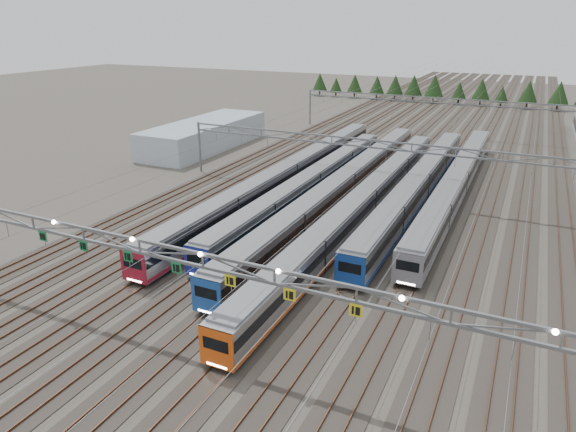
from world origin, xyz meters
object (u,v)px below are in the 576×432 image
at_px(train_f, 457,182).
at_px(gantry_near, 201,264).
at_px(train_e, 418,185).
at_px(west_shed, 205,135).
at_px(train_c, 345,185).
at_px(gantry_mid, 370,150).
at_px(train_a, 288,175).
at_px(gantry_far, 433,104).
at_px(train_d, 365,202).
at_px(train_b, 311,184).

relative_size(train_f, gantry_near, 1.05).
height_order(train_e, west_shed, west_shed).
xyz_separation_m(train_c, gantry_mid, (2.25, 3.52, 4.28)).
xyz_separation_m(train_a, gantry_far, (11.25, 47.25, 4.30)).
distance_m(train_a, train_c, 9.09).
relative_size(train_a, train_f, 1.12).
height_order(train_f, gantry_far, gantry_far).
height_order(train_d, train_e, train_e).
height_order(train_d, gantry_mid, gantry_mid).
distance_m(gantry_mid, west_shed, 39.69).
xyz_separation_m(train_a, train_f, (22.50, 6.65, 0.00)).
xyz_separation_m(train_d, train_f, (9.00, 13.06, 0.05)).
xyz_separation_m(train_b, gantry_near, (6.70, -35.62, 5.08)).
distance_m(train_e, gantry_near, 41.67).
bearing_deg(train_d, gantry_near, -94.18).
height_order(train_e, train_f, train_e).
relative_size(train_d, gantry_near, 1.20).
bearing_deg(train_b, gantry_near, -79.34).
bearing_deg(train_f, west_shed, 168.28).
xyz_separation_m(train_f, gantry_near, (-11.30, -44.51, 5.00)).
xyz_separation_m(train_b, train_d, (9.00, -4.17, 0.04)).
bearing_deg(gantry_far, train_b, -97.77).
xyz_separation_m(train_c, gantry_near, (2.20, -36.59, 4.98)).
relative_size(train_b, train_f, 0.92).
bearing_deg(train_f, train_d, -124.57).
distance_m(train_a, gantry_near, 39.80).
bearing_deg(gantry_near, train_b, 100.66).
bearing_deg(gantry_mid, train_c, -122.56).
bearing_deg(west_shed, gantry_far, 39.78).
height_order(train_b, west_shed, west_shed).
relative_size(train_e, gantry_far, 1.01).
bearing_deg(train_f, train_e, -140.62).
bearing_deg(train_c, train_b, -167.76).
relative_size(train_c, gantry_mid, 1.18).
xyz_separation_m(train_f, gantry_mid, (-11.25, -4.39, 4.30)).
bearing_deg(train_a, train_e, 9.31).
relative_size(gantry_mid, gantry_far, 1.00).
distance_m(train_c, train_e, 9.94).
xyz_separation_m(gantry_near, gantry_far, (0.05, 85.12, -0.70)).
bearing_deg(gantry_far, train_a, -103.39).
relative_size(train_b, gantry_near, 0.97).
height_order(train_a, gantry_mid, gantry_mid).
xyz_separation_m(train_a, gantry_near, (11.20, -37.86, 5.00)).
bearing_deg(train_b, train_a, 153.47).
height_order(train_a, train_f, same).
distance_m(train_b, gantry_far, 50.15).
xyz_separation_m(train_b, train_e, (13.50, 5.20, 0.12)).
distance_m(train_d, train_e, 10.39).
distance_m(train_f, gantry_far, 42.36).
relative_size(train_d, gantry_mid, 1.20).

